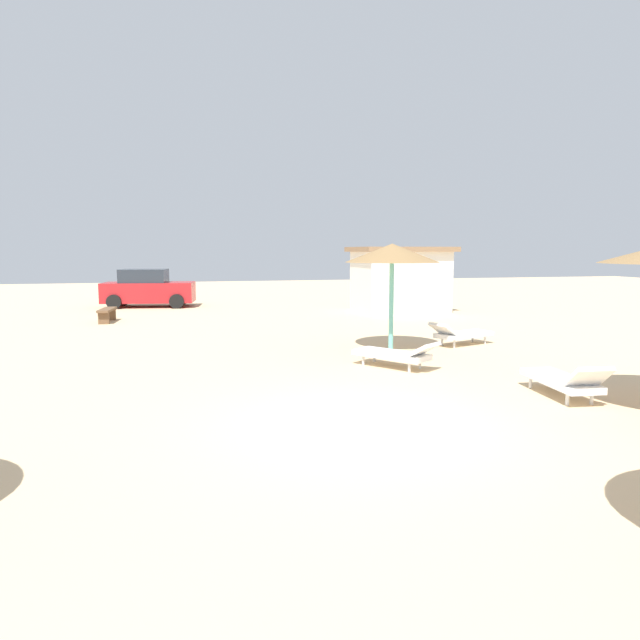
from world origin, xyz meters
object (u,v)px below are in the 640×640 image
lounger_0 (460,334)px  parked_car (148,289)px  lounger_3 (565,380)px  parasol_0 (392,254)px  lounger_5 (397,354)px  bench_0 (107,313)px  beach_cabana (400,279)px

lounger_0 → parked_car: bearing=123.6°
lounger_3 → parked_car: bearing=112.6°
parked_car → parasol_0: bearing=-63.9°
lounger_0 → lounger_5: 3.69m
lounger_0 → bench_0: (-9.87, 7.64, 0.03)m
parasol_0 → lounger_3: 5.75m
parasol_0 → bench_0: parasol_0 is taller
lounger_0 → lounger_5: lounger_0 is taller
lounger_0 → beach_cabana: size_ratio=0.52×
lounger_5 → lounger_0: bearing=40.2°
lounger_5 → beach_cabana: beach_cabana is taller
parked_car → beach_cabana: 11.36m
lounger_0 → lounger_5: (-2.82, -2.38, -0.00)m
lounger_3 → bench_0: 15.87m
parked_car → lounger_5: bearing=-69.2°
lounger_0 → lounger_3: (-0.95, -5.50, 0.01)m
parasol_0 → lounger_3: parasol_0 is taller
lounger_0 → parasol_0: bearing=-172.0°
lounger_0 → lounger_3: size_ratio=1.03×
bench_0 → beach_cabana: size_ratio=0.40×
parasol_0 → lounger_5: 3.08m
lounger_0 → lounger_5: size_ratio=1.04×
parasol_0 → bench_0: 11.28m
parasol_0 → lounger_0: (2.14, 0.30, -2.17)m
parked_car → lounger_0: bearing=-56.4°
bench_0 → lounger_3: bearing=-55.8°
lounger_0 → lounger_5: bearing=-139.8°
parasol_0 → parked_car: 14.98m
beach_cabana → bench_0: bearing=-176.3°
lounger_3 → lounger_5: (-1.87, 3.11, -0.01)m
lounger_3 → beach_cabana: beach_cabana is taller
bench_0 → beach_cabana: bearing=3.7°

